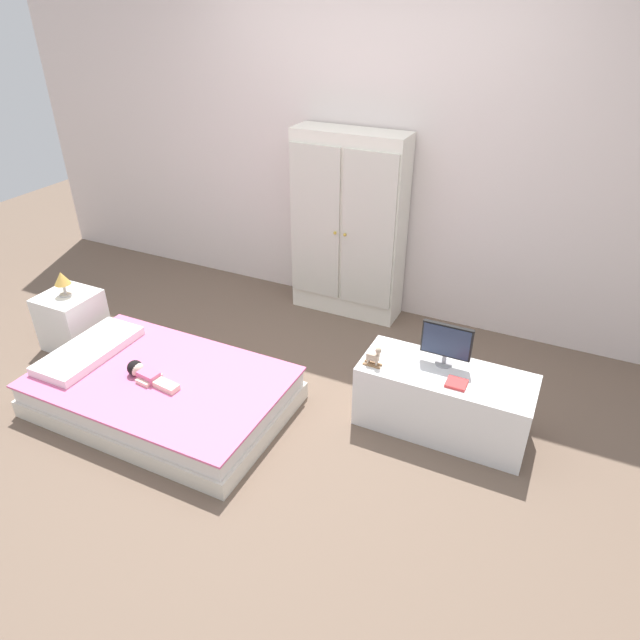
{
  "coord_description": "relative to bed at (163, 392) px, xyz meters",
  "views": [
    {
      "loc": [
        1.48,
        -2.36,
        2.3
      ],
      "look_at": [
        0.19,
        0.31,
        0.54
      ],
      "focal_mm": 31.61,
      "sensor_mm": 36.0,
      "label": 1
    }
  ],
  "objects": [
    {
      "name": "ground_plane",
      "position": [
        0.62,
        0.27,
        -0.13
      ],
      "size": [
        10.0,
        10.0,
        0.02
      ],
      "primitive_type": "cube",
      "color": "brown"
    },
    {
      "name": "back_wall",
      "position": [
        0.62,
        1.84,
        1.23
      ],
      "size": [
        6.4,
        0.05,
        2.7
      ],
      "primitive_type": "cube",
      "color": "silver",
      "rests_on": "ground_plane"
    },
    {
      "name": "rocking_horse_toy",
      "position": [
        1.22,
        0.45,
        0.35
      ],
      "size": [
        0.11,
        0.04,
        0.13
      ],
      "color": "#8E6642",
      "rests_on": "tv_stand"
    },
    {
      "name": "doll",
      "position": [
        -0.07,
        -0.05,
        0.16
      ],
      "size": [
        0.39,
        0.14,
        0.1
      ],
      "color": "#D6668E",
      "rests_on": "bed"
    },
    {
      "name": "table_lamp",
      "position": [
        -1.06,
        0.3,
        0.42
      ],
      "size": [
        0.11,
        0.11,
        0.18
      ],
      "color": "#B7B2AD",
      "rests_on": "nightstand"
    },
    {
      "name": "bed",
      "position": [
        0.0,
        0.0,
        0.0
      ],
      "size": [
        1.54,
        0.96,
        0.24
      ],
      "color": "silver",
      "rests_on": "ground_plane"
    },
    {
      "name": "tv_monitor",
      "position": [
        1.58,
        0.63,
        0.44
      ],
      "size": [
        0.29,
        0.1,
        0.26
      ],
      "color": "#99999E",
      "rests_on": "tv_stand"
    },
    {
      "name": "wardrobe",
      "position": [
        0.53,
        1.66,
        0.6
      ],
      "size": [
        0.86,
        0.31,
        1.43
      ],
      "color": "white",
      "rests_on": "ground_plane"
    },
    {
      "name": "book_red",
      "position": [
        1.7,
        0.47,
        0.3
      ],
      "size": [
        0.11,
        0.11,
        0.02
      ],
      "primitive_type": "cube",
      "color": "#CC3838",
      "rests_on": "tv_stand"
    },
    {
      "name": "nightstand",
      "position": [
        -1.06,
        0.3,
        0.09
      ],
      "size": [
        0.37,
        0.37,
        0.41
      ],
      "primitive_type": "cube",
      "color": "white",
      "rests_on": "ground_plane"
    },
    {
      "name": "tv_stand",
      "position": [
        1.62,
        0.57,
        0.09
      ],
      "size": [
        0.99,
        0.41,
        0.41
      ],
      "primitive_type": "cube",
      "color": "white",
      "rests_on": "ground_plane"
    },
    {
      "name": "pillow",
      "position": [
        -0.57,
        0.0,
        0.15
      ],
      "size": [
        0.32,
        0.69,
        0.06
      ],
      "primitive_type": "cube",
      "color": "white",
      "rests_on": "bed"
    }
  ]
}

